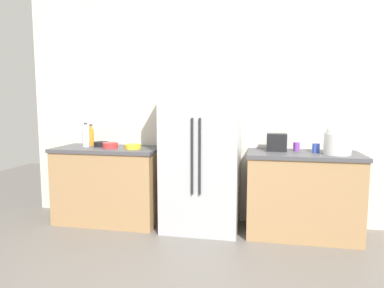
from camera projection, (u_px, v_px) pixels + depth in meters
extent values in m
cube|color=silver|center=(221.00, 104.00, 4.16)|extent=(4.91, 0.10, 2.84)
cube|color=tan|center=(109.00, 186.00, 4.18)|extent=(1.22, 0.61, 0.86)
cube|color=#4C4C51|center=(108.00, 149.00, 4.13)|extent=(1.25, 0.64, 0.04)
cube|color=tan|center=(302.00, 196.00, 3.74)|extent=(1.15, 0.61, 0.86)
cube|color=#4C4C51|center=(304.00, 155.00, 3.69)|extent=(1.18, 0.64, 0.04)
cube|color=#B7BABF|center=(202.00, 152.00, 3.88)|extent=(0.84, 0.63, 1.76)
cylinder|color=#262628|center=(192.00, 156.00, 3.57)|extent=(0.02, 0.02, 0.79)
cylinder|color=#262628|center=(200.00, 157.00, 3.55)|extent=(0.02, 0.02, 0.79)
cube|color=black|center=(277.00, 142.00, 3.81)|extent=(0.21, 0.17, 0.19)
cylinder|color=white|center=(338.00, 144.00, 3.54)|extent=(0.27, 0.27, 0.22)
sphere|color=white|center=(338.00, 133.00, 3.53)|extent=(0.25, 0.25, 0.25)
cylinder|color=orange|center=(91.00, 137.00, 4.28)|extent=(0.07, 0.07, 0.21)
cylinder|color=orange|center=(91.00, 127.00, 4.27)|extent=(0.03, 0.03, 0.04)
cylinder|color=#333338|center=(91.00, 125.00, 4.26)|extent=(0.04, 0.04, 0.02)
cylinder|color=white|center=(86.00, 138.00, 4.17)|extent=(0.08, 0.08, 0.21)
cylinder|color=white|center=(86.00, 127.00, 4.16)|extent=(0.03, 0.03, 0.07)
cylinder|color=#333338|center=(85.00, 124.00, 4.15)|extent=(0.04, 0.04, 0.02)
cylinder|color=purple|center=(296.00, 146.00, 3.83)|extent=(0.07, 0.07, 0.10)
cylinder|color=blue|center=(316.00, 148.00, 3.69)|extent=(0.08, 0.08, 0.10)
cylinder|color=yellow|center=(133.00, 147.00, 3.99)|extent=(0.19, 0.19, 0.05)
cylinder|color=red|center=(110.00, 145.00, 4.07)|extent=(0.18, 0.18, 0.06)
cylinder|color=black|center=(101.00, 144.00, 4.21)|extent=(0.18, 0.18, 0.06)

